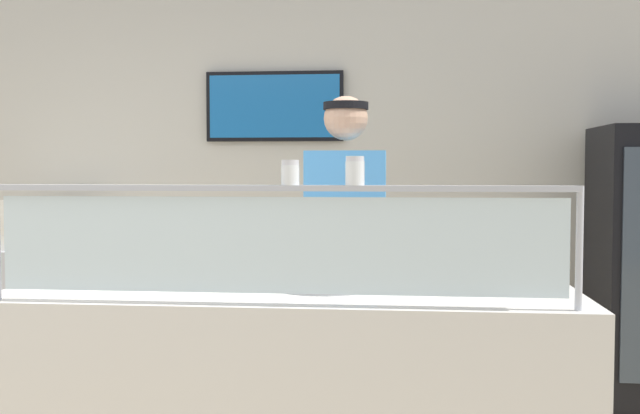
# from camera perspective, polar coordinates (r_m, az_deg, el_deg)

# --- Properties ---
(shop_rear_unit) EXTENTS (6.60, 0.13, 2.70)m
(shop_rear_unit) POSITION_cam_1_polar(r_m,az_deg,el_deg) (5.02, 1.14, 2.32)
(shop_rear_unit) COLOR beige
(shop_rear_unit) RESTS_ON ground
(serving_counter) EXTENTS (2.20, 0.78, 0.95)m
(serving_counter) POSITION_cam_1_polar(r_m,az_deg,el_deg) (2.96, -2.32, -15.53)
(serving_counter) COLOR silver
(serving_counter) RESTS_ON ground
(sneeze_guard) EXTENTS (2.03, 0.06, 0.41)m
(sneeze_guard) POSITION_cam_1_polar(r_m,az_deg,el_deg) (2.49, -3.42, -1.66)
(sneeze_guard) COLOR #B2B5BC
(sneeze_guard) RESTS_ON serving_counter
(pizza_tray) EXTENTS (0.42, 0.42, 0.04)m
(pizza_tray) POSITION_cam_1_polar(r_m,az_deg,el_deg) (2.88, 0.35, -5.94)
(pizza_tray) COLOR #9EA0A8
(pizza_tray) RESTS_ON serving_counter
(pizza_server) EXTENTS (0.12, 0.29, 0.01)m
(pizza_server) POSITION_cam_1_polar(r_m,az_deg,el_deg) (2.86, -0.00, -5.56)
(pizza_server) COLOR #ADAFB7
(pizza_server) RESTS_ON pizza_tray
(parmesan_shaker) EXTENTS (0.06, 0.06, 0.09)m
(parmesan_shaker) POSITION_cam_1_polar(r_m,az_deg,el_deg) (2.47, -2.34, 2.58)
(parmesan_shaker) COLOR white
(parmesan_shaker) RESTS_ON sneeze_guard
(pepper_flake_shaker) EXTENTS (0.06, 0.06, 0.10)m
(pepper_flake_shaker) POSITION_cam_1_polar(r_m,az_deg,el_deg) (2.45, 2.74, 2.70)
(pepper_flake_shaker) COLOR white
(pepper_flake_shaker) RESTS_ON sneeze_guard
(worker_figure) EXTENTS (0.41, 0.50, 1.76)m
(worker_figure) POSITION_cam_1_polar(r_m,az_deg,el_deg) (3.50, 2.07, -3.73)
(worker_figure) COLOR #23232D
(worker_figure) RESTS_ON ground
(prep_shelf) EXTENTS (0.70, 0.55, 0.90)m
(prep_shelf) POSITION_cam_1_polar(r_m,az_deg,el_deg) (5.14, -20.57, -8.02)
(prep_shelf) COLOR #B7BABF
(prep_shelf) RESTS_ON ground
(pizza_box_stack) EXTENTS (0.44, 0.42, 0.31)m
(pizza_box_stack) POSITION_cam_1_polar(r_m,az_deg,el_deg) (5.06, -20.66, -1.22)
(pizza_box_stack) COLOR silver
(pizza_box_stack) RESTS_ON prep_shelf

